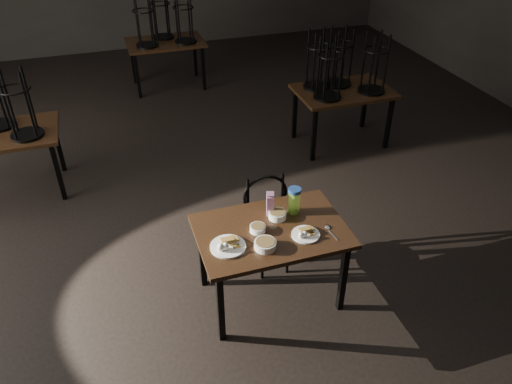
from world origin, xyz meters
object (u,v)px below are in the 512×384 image
object	(u,v)px
main_table	(271,237)
juice_carton	(270,204)
bentwood_chair	(269,217)
water_bottle	(294,200)

from	to	relation	value
main_table	juice_carton	world-z (taller)	juice_carton
juice_carton	main_table	bearing A→B (deg)	-105.78
main_table	juice_carton	size ratio (longest dim) A/B	5.12
main_table	bentwood_chair	distance (m)	0.46
juice_carton	water_bottle	xyz separation A→B (m)	(0.20, -0.03, 0.01)
juice_carton	bentwood_chair	world-z (taller)	juice_carton
main_table	bentwood_chair	world-z (taller)	bentwood_chair
main_table	juice_carton	xyz separation A→B (m)	(0.05, 0.19, 0.19)
juice_carton	bentwood_chair	size ratio (longest dim) A/B	0.26
main_table	water_bottle	distance (m)	0.36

